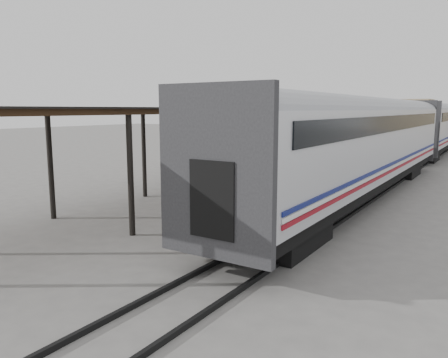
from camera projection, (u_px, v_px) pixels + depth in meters
The scene contains 10 objects.
ground at pixel (202, 227), 15.24m from camera, with size 160.00×160.00×0.00m, color slate.
train at pixel (438, 124), 41.14m from camera, with size 3.45×76.01×4.01m.
canopy at pixel (336, 110), 36.34m from camera, with size 4.90×64.30×4.15m.
rails at pixel (436, 152), 41.72m from camera, with size 1.54×150.00×0.12m.
building_left at pixel (398, 115), 88.14m from camera, with size 12.00×8.00×6.00m, color tan.
baggage_cart at pixel (208, 210), 15.06m from camera, with size 1.85×2.65×0.86m.
suitcase_stack at pixel (209, 196), 15.36m from camera, with size 1.21×1.38×0.59m.
luggage_tug at pixel (321, 162), 28.97m from camera, with size 1.17×1.68×1.38m.
porter at pixel (203, 180), 14.21m from camera, with size 0.68×0.44×1.86m, color navy.
pedestrian at pixel (266, 161), 26.76m from camera, with size 1.06×0.44×1.82m, color black.
Camera 1 is at (8.68, -11.99, 4.08)m, focal length 35.00 mm.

